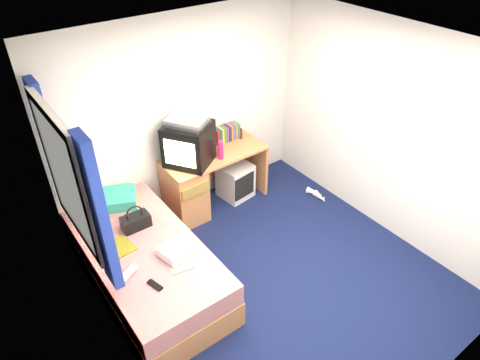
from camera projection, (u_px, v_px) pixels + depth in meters
ground at (273, 276)px, 4.57m from camera, size 3.40×3.40×0.00m
room_shell at (280, 162)px, 3.73m from camera, size 3.40×3.40×3.40m
bed at (147, 265)px, 4.34m from camera, size 1.01×2.00×0.54m
pillow at (110, 200)px, 4.68m from camera, size 0.66×0.55×0.12m
desk at (196, 184)px, 5.26m from camera, size 1.30×0.55×0.75m
storage_cube at (235, 180)px, 5.61m from camera, size 0.42×0.42×0.47m
crt_tv at (189, 144)px, 4.89m from camera, size 0.66×0.66×0.49m
vcr at (187, 121)px, 4.72m from camera, size 0.49×0.53×0.08m
book_row at (226, 133)px, 5.39m from camera, size 0.34×0.13×0.20m
picture_frame at (239, 132)px, 5.47m from camera, size 0.04×0.12×0.14m
pink_water_bottle at (220, 151)px, 5.03m from camera, size 0.07×0.07×0.22m
aerosol_can at (200, 148)px, 5.11m from camera, size 0.06×0.06×0.17m
handbag at (136, 221)px, 4.36m from camera, size 0.29×0.16×0.27m
towel at (175, 250)px, 4.07m from camera, size 0.32×0.29×0.09m
magazine at (120, 246)px, 4.16m from camera, size 0.23×0.30×0.01m
water_bottle at (128, 273)px, 3.84m from camera, size 0.21×0.15×0.07m
colour_swatch_fan at (182, 269)px, 3.92m from camera, size 0.23×0.11×0.01m
remote_control at (155, 285)px, 3.77m from camera, size 0.09×0.17×0.02m
window_assembly at (70, 179)px, 3.59m from camera, size 0.11×1.42×1.40m
white_heels at (317, 195)px, 5.68m from camera, size 0.16×0.35×0.09m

